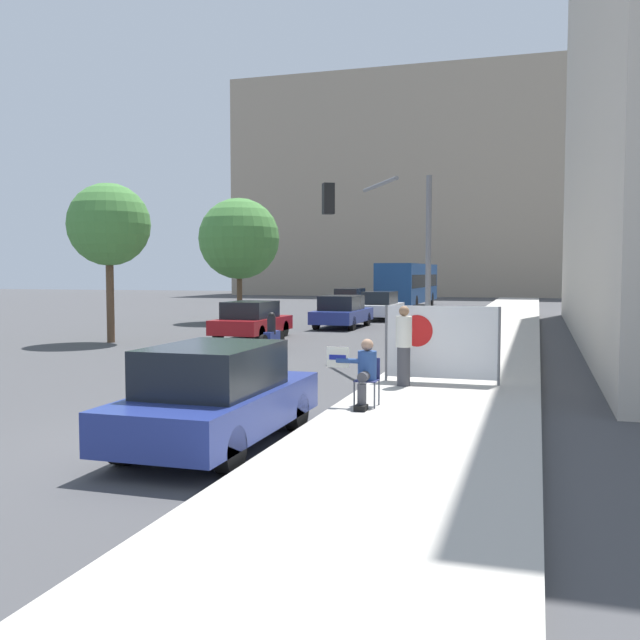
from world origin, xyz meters
TOP-DOWN VIEW (x-y plane):
  - ground_plane at (0.00, 0.00)m, footprint 160.00×160.00m
  - sidewalk_curb at (3.34, 15.00)m, footprint 3.61×90.00m
  - building_backdrop_far at (-2.00, 70.28)m, footprint 52.00×12.00m
  - seated_protester at (2.11, 2.81)m, footprint 0.94×0.77m
  - jogger_on_sidewalk at (2.35, 5.36)m, footprint 0.34×0.34m
  - protest_banner at (3.04, 5.99)m, footprint 2.50×0.06m
  - traffic_light_pole at (1.03, 10.21)m, footprint 2.83×2.60m
  - parked_car_curbside at (0.53, -0.00)m, footprint 1.78×4.27m
  - car_on_road_nearest at (-5.55, 15.99)m, footprint 1.88×4.19m
  - car_on_road_midblock at (-3.65, 22.37)m, footprint 1.89×4.67m
  - car_on_road_distant at (-3.13, 28.37)m, footprint 1.77×4.70m
  - car_on_road_far_lane at (-6.61, 35.23)m, footprint 1.73×4.58m
  - city_bus_on_road at (-3.91, 41.54)m, footprint 2.48×12.08m
  - motorcycle_on_road at (-3.32, 12.35)m, footprint 0.28×2.15m
  - street_tree_near_curb at (-9.98, 13.19)m, footprint 3.01×3.01m
  - street_tree_midblock at (-9.73, 24.48)m, footprint 4.16×4.16m

SIDE VIEW (x-z plane):
  - ground_plane at x=0.00m, z-range 0.00..0.00m
  - sidewalk_curb at x=3.34m, z-range 0.00..0.18m
  - motorcycle_on_road at x=-3.32m, z-range -0.09..1.19m
  - car_on_road_nearest at x=-5.55m, z-range 0.00..1.46m
  - car_on_road_midblock at x=-3.65m, z-range 0.00..1.50m
  - parked_car_curbside at x=0.53m, z-range -0.01..1.52m
  - car_on_road_far_lane at x=-6.61m, z-range -0.01..1.53m
  - car_on_road_distant at x=-3.13m, z-range -0.01..1.53m
  - seated_protester at x=2.11m, z-range 0.22..1.44m
  - jogger_on_sidewalk at x=2.35m, z-range 0.19..1.90m
  - protest_banner at x=3.04m, z-range 0.23..1.91m
  - city_bus_on_road at x=-3.91m, z-range 0.24..3.40m
  - traffic_light_pole at x=1.03m, z-range 1.11..6.25m
  - street_tree_midblock at x=-9.73m, z-range 1.10..7.49m
  - street_tree_near_curb at x=-9.98m, z-range 1.39..7.21m
  - building_backdrop_far at x=-2.00m, z-range 0.00..23.84m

